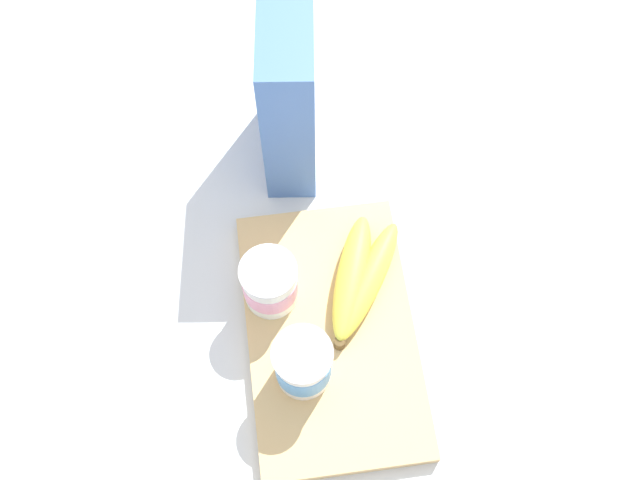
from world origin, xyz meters
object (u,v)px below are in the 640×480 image
Objects in this scene: banana_bunch at (359,279)px; yogurt_cup_back at (270,283)px; yogurt_cup_front at (303,364)px; cutting_board at (331,333)px; cereal_box at (289,90)px.

yogurt_cup_back is at bearing 89.95° from banana_bunch.
yogurt_cup_front reaches higher than yogurt_cup_back.
cutting_board is 0.10m from yogurt_cup_back.
cutting_board is 0.32m from cereal_box.
yogurt_cup_front is at bearing 141.21° from cutting_board.
cutting_board is at bearing -38.79° from yogurt_cup_front.
cereal_box is at bearing 14.13° from banana_bunch.
yogurt_cup_front is (-0.35, 0.03, -0.07)m from cereal_box.
cereal_box is 3.24× the size of yogurt_cup_back.
yogurt_cup_front is 0.11m from yogurt_cup_back.
banana_bunch is (0.06, -0.04, 0.03)m from cutting_board.
cereal_box is 1.42× the size of banana_bunch.
banana_bunch reaches higher than cutting_board.
cutting_board is 1.92× the size of banana_bunch.
banana_bunch is at bearing -90.05° from yogurt_cup_back.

